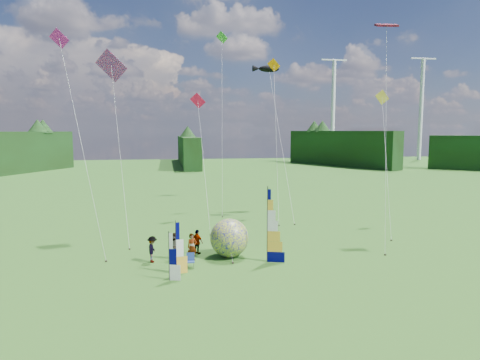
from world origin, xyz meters
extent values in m
plane|color=#456420|center=(0.00, 0.00, 0.00)|extent=(220.00, 220.00, 0.00)
sphere|color=#100C8D|center=(-1.53, 5.25, 1.34)|extent=(3.52, 3.52, 2.67)
imported|color=#66594C|center=(-4.13, 4.88, 0.92)|extent=(0.78, 0.64, 1.85)
imported|color=#66594C|center=(-5.26, 5.20, 0.92)|extent=(0.99, 0.84, 1.84)
imported|color=#66594C|center=(-6.75, 4.88, 0.88)|extent=(0.58, 1.19, 1.76)
imported|color=#66594C|center=(-3.67, 6.29, 0.88)|extent=(1.00, 1.04, 1.75)
camera|label=1|loc=(-5.77, -23.33, 8.69)|focal=32.00mm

